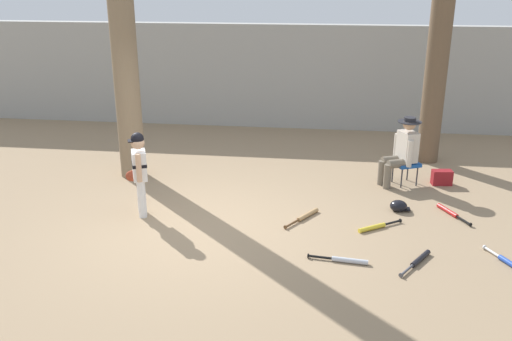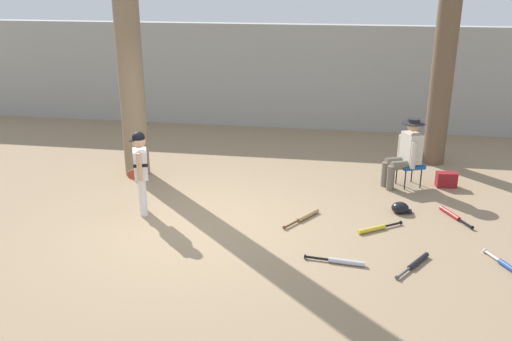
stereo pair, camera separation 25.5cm
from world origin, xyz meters
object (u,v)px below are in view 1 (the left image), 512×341
at_px(tree_near_player, 124,54).
at_px(folding_stool, 406,164).
at_px(young_ballplayer, 139,169).
at_px(bat_blue_youth, 508,262).
at_px(seated_spectator, 402,150).
at_px(bat_yellow_trainer, 375,227).
at_px(bat_aluminum_silver, 345,260).
at_px(tree_behind_spectator, 440,31).
at_px(bat_black_composite, 418,260).
at_px(batting_helmet_black, 399,206).
at_px(bat_wood_tan, 305,216).
at_px(handbag_beside_stool, 442,177).
at_px(bat_red_barrel, 450,212).

xyz_separation_m(tree_near_player, folding_stool, (4.87, 0.18, -1.83)).
height_order(young_ballplayer, bat_blue_youth, young_ballplayer).
height_order(seated_spectator, bat_yellow_trainer, seated_spectator).
height_order(young_ballplayer, bat_aluminum_silver, young_ballplayer).
relative_size(tree_behind_spectator, seated_spectator, 4.63).
bearing_deg(bat_black_composite, batting_helmet_black, 92.49).
distance_m(tree_behind_spectator, young_ballplayer, 6.01).
height_order(bat_aluminum_silver, bat_wood_tan, same).
xyz_separation_m(young_ballplayer, bat_wood_tan, (2.49, 0.19, -0.71)).
distance_m(seated_spectator, bat_yellow_trainer, 2.06).
bearing_deg(seated_spectator, young_ballplayer, -155.78).
xyz_separation_m(tree_behind_spectator, handbag_beside_stool, (0.05, -1.33, -2.36)).
height_order(tree_behind_spectator, seated_spectator, tree_behind_spectator).
bearing_deg(bat_yellow_trainer, tree_behind_spectator, 69.71).
distance_m(bat_yellow_trainer, batting_helmet_black, 0.83).
bearing_deg(tree_behind_spectator, tree_near_player, -164.04).
relative_size(young_ballplayer, bat_black_composite, 1.86).
distance_m(bat_yellow_trainer, bat_blue_youth, 1.81).
relative_size(bat_aluminum_silver, bat_wood_tan, 1.06).
bearing_deg(tree_near_player, bat_red_barrel, -11.16).
xyz_separation_m(bat_aluminum_silver, batting_helmet_black, (0.86, 1.77, 0.04)).
relative_size(bat_red_barrel, bat_yellow_trainer, 1.09).
distance_m(tree_near_player, bat_yellow_trainer, 5.07).
height_order(tree_behind_spectator, bat_red_barrel, tree_behind_spectator).
relative_size(young_ballplayer, bat_wood_tan, 1.78).
height_order(tree_behind_spectator, handbag_beside_stool, tree_behind_spectator).
distance_m(handbag_beside_stool, bat_black_composite, 3.03).
distance_m(bat_yellow_trainer, bat_wood_tan, 1.05).
xyz_separation_m(young_ballplayer, bat_yellow_trainer, (3.52, -0.07, -0.71)).
distance_m(tree_near_player, folding_stool, 5.21).
relative_size(young_ballplayer, bat_aluminum_silver, 1.68).
bearing_deg(folding_stool, batting_helmet_black, -100.54).
height_order(tree_behind_spectator, bat_black_composite, tree_behind_spectator).
distance_m(bat_aluminum_silver, bat_black_composite, 0.94).
bearing_deg(tree_near_player, bat_aluminum_silver, -36.54).
bearing_deg(folding_stool, bat_aluminum_silver, -109.98).
distance_m(tree_behind_spectator, batting_helmet_black, 3.64).
bearing_deg(seated_spectator, bat_blue_youth, -68.73).
bearing_deg(bat_black_composite, tree_near_player, 150.31).
bearing_deg(seated_spectator, tree_near_player, -178.38).
bearing_deg(bat_red_barrel, batting_helmet_black, 177.52).
bearing_deg(bat_aluminum_silver, young_ballplayer, 159.96).
relative_size(bat_blue_youth, bat_black_composite, 0.95).
xyz_separation_m(bat_yellow_trainer, batting_helmet_black, (0.40, 0.72, 0.04)).
xyz_separation_m(bat_black_composite, batting_helmet_black, (-0.07, 1.65, 0.04)).
bearing_deg(young_ballplayer, batting_helmet_black, 9.47).
relative_size(tree_behind_spectator, folding_stool, 10.51).
bearing_deg(handbag_beside_stool, seated_spectator, -172.59).
relative_size(handbag_beside_stool, bat_wood_tan, 0.46).
relative_size(tree_near_player, handbag_beside_stool, 14.78).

